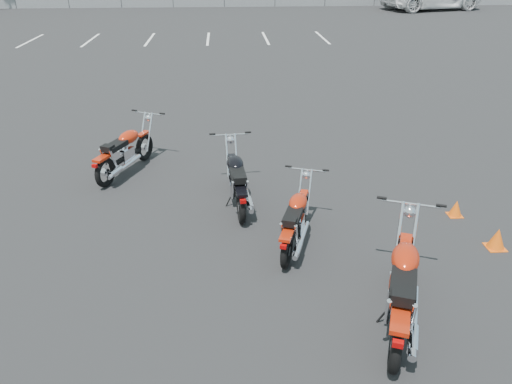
{
  "coord_description": "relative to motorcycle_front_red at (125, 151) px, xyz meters",
  "views": [
    {
      "loc": [
        -0.3,
        -6.83,
        4.33
      ],
      "look_at": [
        0.2,
        0.6,
        0.65
      ],
      "focal_mm": 35.0,
      "sensor_mm": 36.0,
      "label": 1
    }
  ],
  "objects": [
    {
      "name": "motorcycle_third_red",
      "position": [
        3.17,
        -3.05,
        -0.04
      ],
      "size": [
        1.02,
        1.93,
        0.96
      ],
      "color": "black",
      "rests_on": "ground"
    },
    {
      "name": "parking_line_stripes",
      "position": [
        -0.12,
        16.97,
        -0.48
      ],
      "size": [
        15.12,
        4.0,
        0.01
      ],
      "color": "silver",
      "rests_on": "ground"
    },
    {
      "name": "motorcycle_second_black",
      "position": [
        2.28,
        -1.57,
        -0.0
      ],
      "size": [
        0.83,
        2.14,
        1.05
      ],
      "color": "black",
      "rests_on": "ground"
    },
    {
      "name": "training_cone_near",
      "position": [
        6.15,
        -2.3,
        -0.33
      ],
      "size": [
        0.25,
        0.25,
        0.29
      ],
      "color": "#EC580C",
      "rests_on": "ground"
    },
    {
      "name": "motorcycle_rear_red",
      "position": [
        4.23,
        -4.98,
        0.06
      ],
      "size": [
        1.33,
        2.37,
        1.18
      ],
      "color": "black",
      "rests_on": "ground"
    },
    {
      "name": "motorcycle_front_red",
      "position": [
        0.0,
        0.0,
        0.0
      ],
      "size": [
        1.27,
        2.1,
        1.05
      ],
      "color": "black",
      "rests_on": "ground"
    },
    {
      "name": "ground",
      "position": [
        2.38,
        -3.03,
        -0.48
      ],
      "size": [
        120.0,
        120.0,
        0.0
      ],
      "primitive_type": "plane",
      "color": "black",
      "rests_on": "ground"
    },
    {
      "name": "training_cone_far",
      "position": [
        6.35,
        -3.38,
        -0.31
      ],
      "size": [
        0.29,
        0.29,
        0.35
      ],
      "color": "#EC580C",
      "rests_on": "ground"
    }
  ]
}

